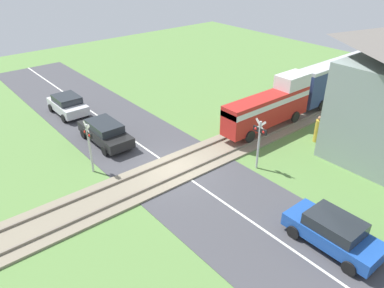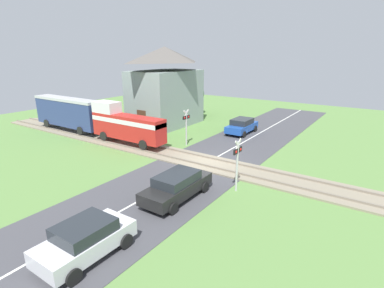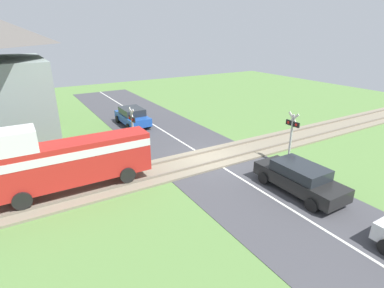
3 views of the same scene
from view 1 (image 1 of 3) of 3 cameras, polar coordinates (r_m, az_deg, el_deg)
ground_plane at (r=20.78m, az=-2.53°, el=-3.90°), size 60.00×60.00×0.00m
road_surface at (r=20.78m, az=-2.53°, el=-3.88°), size 48.00×6.40×0.02m
track_bed at (r=20.75m, az=-2.53°, el=-3.75°), size 2.80×48.00×0.24m
train at (r=28.05m, az=17.45°, el=7.99°), size 1.58×15.65×3.18m
car_near_crossing at (r=23.75m, az=-13.10°, el=1.81°), size 4.36×1.83×1.39m
car_far_side at (r=16.68m, az=20.72°, el=-12.37°), size 3.95×1.84×1.41m
car_behind_queue at (r=28.52m, az=-18.42°, el=5.74°), size 3.60×1.89×1.40m
crossing_signal_west_approach at (r=20.37m, az=-15.45°, el=0.49°), size 0.90×0.18×2.97m
crossing_signal_east_approach at (r=20.28m, az=10.21°, el=0.99°), size 0.90×0.18×2.97m
pedestrian_by_station at (r=24.54m, az=18.64°, el=2.04°), size 0.43×0.43×1.73m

